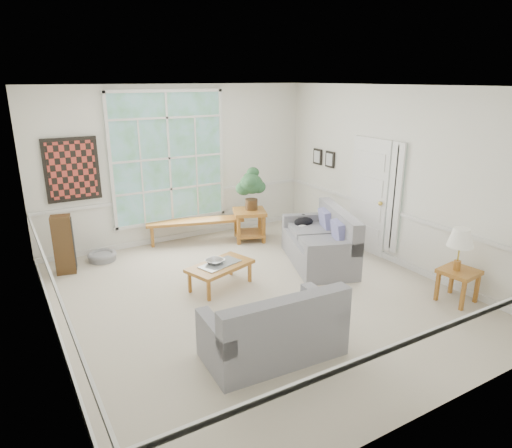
{
  "coord_description": "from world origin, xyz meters",
  "views": [
    {
      "loc": [
        -3.13,
        -5.31,
        3.1
      ],
      "look_at": [
        0.1,
        0.2,
        1.05
      ],
      "focal_mm": 32.0,
      "sensor_mm": 36.0,
      "label": 1
    }
  ],
  "objects_px": {
    "loveseat_right": "(319,237)",
    "coffee_table": "(220,276)",
    "loveseat_front": "(273,322)",
    "side_table": "(457,286)",
    "end_table": "(250,225)"
  },
  "relations": [
    {
      "from": "loveseat_right",
      "to": "coffee_table",
      "type": "relative_size",
      "value": 1.74
    },
    {
      "from": "loveseat_front",
      "to": "side_table",
      "type": "xyz_separation_m",
      "value": [
        3.02,
        -0.22,
        -0.18
      ]
    },
    {
      "from": "coffee_table",
      "to": "loveseat_front",
      "type": "bearing_deg",
      "value": -116.07
    },
    {
      "from": "side_table",
      "to": "end_table",
      "type": "bearing_deg",
      "value": 108.5
    },
    {
      "from": "loveseat_right",
      "to": "side_table",
      "type": "xyz_separation_m",
      "value": [
        0.84,
        -2.16,
        -0.23
      ]
    },
    {
      "from": "end_table",
      "to": "side_table",
      "type": "bearing_deg",
      "value": -71.5
    },
    {
      "from": "coffee_table",
      "to": "end_table",
      "type": "bearing_deg",
      "value": 30.67
    },
    {
      "from": "coffee_table",
      "to": "end_table",
      "type": "xyz_separation_m",
      "value": [
        1.46,
        1.66,
        0.12
      ]
    },
    {
      "from": "loveseat_right",
      "to": "loveseat_front",
      "type": "bearing_deg",
      "value": -117.49
    },
    {
      "from": "loveseat_right",
      "to": "loveseat_front",
      "type": "xyz_separation_m",
      "value": [
        -2.17,
        -1.94,
        -0.05
      ]
    },
    {
      "from": "loveseat_front",
      "to": "end_table",
      "type": "xyz_separation_m",
      "value": [
        1.74,
        3.6,
        -0.12
      ]
    },
    {
      "from": "loveseat_front",
      "to": "coffee_table",
      "type": "bearing_deg",
      "value": 85.18
    },
    {
      "from": "loveseat_right",
      "to": "loveseat_front",
      "type": "relative_size",
      "value": 1.11
    },
    {
      "from": "loveseat_right",
      "to": "loveseat_front",
      "type": "distance_m",
      "value": 2.92
    },
    {
      "from": "coffee_table",
      "to": "end_table",
      "type": "relative_size",
      "value": 1.64
    }
  ]
}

